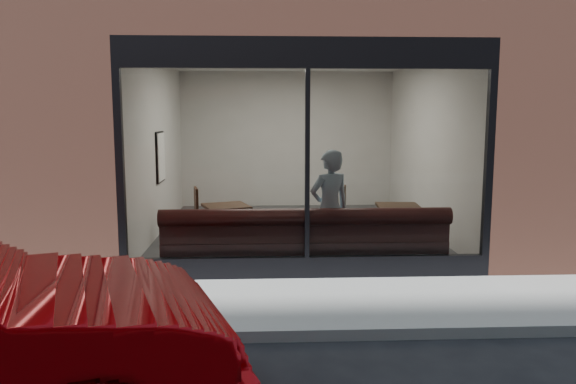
{
  "coord_description": "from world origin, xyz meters",
  "views": [
    {
      "loc": [
        -0.6,
        -5.33,
        2.23
      ],
      "look_at": [
        -0.24,
        2.4,
        1.14
      ],
      "focal_mm": 35.0,
      "sensor_mm": 36.0,
      "label": 1
    }
  ],
  "objects_px": {
    "cafe_table_left": "(226,206)",
    "banquette": "(305,255)",
    "cafe_table_right": "(398,206)",
    "cafe_chair_right": "(332,225)",
    "person": "(330,209)",
    "cafe_chair_left": "(186,228)"
  },
  "relations": [
    {
      "from": "cafe_table_left",
      "to": "cafe_chair_right",
      "type": "height_order",
      "value": "cafe_table_left"
    },
    {
      "from": "cafe_chair_right",
      "to": "cafe_table_right",
      "type": "bearing_deg",
      "value": 149.06
    },
    {
      "from": "banquette",
      "to": "cafe_chair_left",
      "type": "bearing_deg",
      "value": 136.26
    },
    {
      "from": "cafe_table_left",
      "to": "cafe_chair_left",
      "type": "bearing_deg",
      "value": 137.13
    },
    {
      "from": "cafe_table_right",
      "to": "cafe_table_left",
      "type": "bearing_deg",
      "value": 177.26
    },
    {
      "from": "person",
      "to": "cafe_chair_left",
      "type": "bearing_deg",
      "value": -59.22
    },
    {
      "from": "banquette",
      "to": "cafe_chair_right",
      "type": "xyz_separation_m",
      "value": [
        0.66,
        2.05,
        0.01
      ]
    },
    {
      "from": "cafe_table_left",
      "to": "cafe_chair_right",
      "type": "bearing_deg",
      "value": 26.09
    },
    {
      "from": "cafe_table_left",
      "to": "banquette",
      "type": "bearing_deg",
      "value": -44.28
    },
    {
      "from": "cafe_table_right",
      "to": "cafe_chair_left",
      "type": "distance_m",
      "value": 3.65
    },
    {
      "from": "cafe_table_right",
      "to": "cafe_chair_left",
      "type": "xyz_separation_m",
      "value": [
        -3.52,
        0.83,
        -0.5
      ]
    },
    {
      "from": "banquette",
      "to": "cafe_table_right",
      "type": "bearing_deg",
      "value": 32.64
    },
    {
      "from": "cafe_table_left",
      "to": "cafe_chair_right",
      "type": "distance_m",
      "value": 2.1
    },
    {
      "from": "person",
      "to": "cafe_chair_right",
      "type": "xyz_separation_m",
      "value": [
        0.28,
        1.87,
        -0.62
      ]
    },
    {
      "from": "banquette",
      "to": "cafe_table_left",
      "type": "xyz_separation_m",
      "value": [
        -1.18,
        1.15,
        0.52
      ]
    },
    {
      "from": "cafe_chair_left",
      "to": "person",
      "type": "bearing_deg",
      "value": 132.23
    },
    {
      "from": "cafe_chair_left",
      "to": "cafe_table_right",
      "type": "bearing_deg",
      "value": 154.95
    },
    {
      "from": "person",
      "to": "cafe_chair_left",
      "type": "relative_size",
      "value": 3.97
    },
    {
      "from": "cafe_table_left",
      "to": "cafe_chair_right",
      "type": "xyz_separation_m",
      "value": [
        1.84,
        0.9,
        -0.5
      ]
    },
    {
      "from": "banquette",
      "to": "cafe_chair_right",
      "type": "distance_m",
      "value": 2.15
    },
    {
      "from": "cafe_table_right",
      "to": "cafe_chair_right",
      "type": "bearing_deg",
      "value": 132.02
    },
    {
      "from": "person",
      "to": "cafe_table_left",
      "type": "height_order",
      "value": "person"
    }
  ]
}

